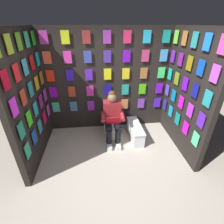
{
  "coord_description": "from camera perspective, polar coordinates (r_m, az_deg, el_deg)",
  "views": [
    {
      "loc": [
        0.29,
        2.02,
        2.47
      ],
      "look_at": [
        -0.02,
        -0.97,
        0.85
      ],
      "focal_mm": 26.36,
      "sensor_mm": 36.0,
      "label": 1
    }
  ],
  "objects": [
    {
      "name": "display_wall_left",
      "position": [
        3.64,
        24.48,
        5.77
      ],
      "size": [
        0.14,
        1.77,
        2.45
      ],
      "color": "black",
      "rests_on": "ground"
    },
    {
      "name": "display_wall_back",
      "position": [
        4.04,
        -1.61,
        10.41
      ],
      "size": [
        3.05,
        0.14,
        2.45
      ],
      "color": "black",
      "rests_on": "ground"
    },
    {
      "name": "toilet",
      "position": [
        4.06,
        -0.11,
        -3.56
      ],
      "size": [
        0.41,
        0.56,
        0.77
      ],
      "rotation": [
        0.0,
        0.0,
        -0.02
      ],
      "color": "white",
      "rests_on": "ground"
    },
    {
      "name": "comic_longbox_near",
      "position": [
        4.02,
        7.99,
        -6.7
      ],
      "size": [
        0.28,
        0.84,
        0.37
      ],
      "rotation": [
        0.0,
        0.0,
        0.03
      ],
      "color": "silver",
      "rests_on": "ground"
    },
    {
      "name": "person_reading",
      "position": [
        3.72,
        0.17,
        -1.83
      ],
      "size": [
        0.53,
        0.69,
        1.19
      ],
      "rotation": [
        0.0,
        0.0,
        -0.02
      ],
      "color": "maroon",
      "rests_on": "ground"
    },
    {
      "name": "ground_plane",
      "position": [
        3.2,
        1.5,
        -22.18
      ],
      "size": [
        30.0,
        30.0,
        0.0
      ],
      "primitive_type": "plane",
      "color": "#B2A899"
    },
    {
      "name": "display_wall_right",
      "position": [
        3.39,
        -26.88,
        3.65
      ],
      "size": [
        0.14,
        1.77,
        2.45
      ],
      "color": "black",
      "rests_on": "ground"
    }
  ]
}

